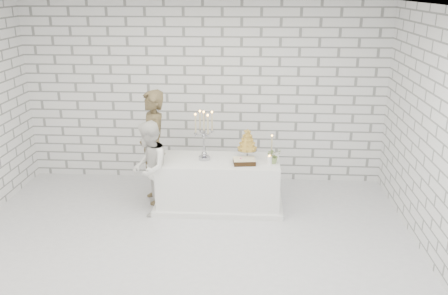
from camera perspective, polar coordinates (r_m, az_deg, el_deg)
ground at (r=6.27m, az=-4.64°, el=-12.19°), size 6.00×5.00×0.01m
ceiling at (r=5.39m, az=-5.51°, el=16.33°), size 6.00×5.00×0.01m
wall_back at (r=8.05m, az=-2.42°, el=6.39°), size 6.00×0.01×3.00m
wall_front at (r=3.41m, az=-11.34°, el=-11.95°), size 6.00×0.01×3.00m
wall_right at (r=6.00m, az=24.62°, el=0.33°), size 0.01×5.00×3.00m
cake_table at (r=7.28m, az=-0.61°, el=-4.26°), size 1.80×0.80×0.75m
groom at (r=7.37m, az=-8.35°, el=0.03°), size 0.65×0.76×1.76m
bride at (r=7.05m, az=-8.83°, el=-2.46°), size 0.57×0.71×1.39m
candelabra at (r=7.04m, az=-2.39°, el=1.42°), size 0.37×0.37×0.75m
croquembouche at (r=7.11m, az=2.78°, el=0.44°), size 0.32×0.32×0.48m
chocolate_cake at (r=6.98m, az=2.42°, el=-1.65°), size 0.34×0.26×0.08m
pillar_candle at (r=6.99m, az=5.40°, el=-1.51°), size 0.09×0.09×0.12m
extra_taper at (r=7.27m, az=5.68°, el=0.14°), size 0.07×0.07×0.32m
flowers at (r=7.02m, az=5.91°, el=-0.93°), size 0.26×0.24×0.24m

